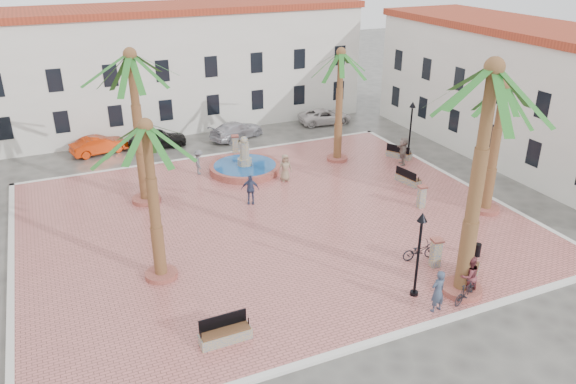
% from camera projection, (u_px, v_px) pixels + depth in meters
% --- Properties ---
extents(ground, '(120.00, 120.00, 0.00)m').
position_uv_depth(ground, '(271.00, 222.00, 30.72)').
color(ground, '#56544F').
rests_on(ground, ground).
extents(plaza, '(26.00, 22.00, 0.15)m').
position_uv_depth(plaza, '(271.00, 220.00, 30.69)').
color(plaza, '#BB6560').
rests_on(plaza, ground).
extents(kerb_n, '(26.30, 0.30, 0.16)m').
position_uv_depth(kerb_n, '(212.00, 156.00, 39.85)').
color(kerb_n, silver).
rests_on(kerb_n, ground).
extents(kerb_s, '(26.30, 0.30, 0.16)m').
position_uv_depth(kerb_s, '(381.00, 340.00, 21.53)').
color(kerb_s, silver).
rests_on(kerb_s, ground).
extents(kerb_e, '(0.30, 22.30, 0.16)m').
position_uv_depth(kerb_e, '(461.00, 182.00, 35.51)').
color(kerb_e, silver).
rests_on(kerb_e, ground).
extents(kerb_w, '(0.30, 22.30, 0.16)m').
position_uv_depth(kerb_w, '(11.00, 273.00, 25.87)').
color(kerb_w, silver).
rests_on(kerb_w, ground).
extents(building_north, '(30.40, 7.40, 9.50)m').
position_uv_depth(building_north, '(176.00, 66.00, 45.41)').
color(building_north, silver).
rests_on(building_north, ground).
extents(building_east, '(7.40, 26.40, 9.00)m').
position_uv_depth(building_east, '(532.00, 95.00, 37.95)').
color(building_east, silver).
rests_on(building_east, ground).
extents(fountain, '(4.65, 4.65, 2.40)m').
position_uv_depth(fountain, '(245.00, 167.00, 36.89)').
color(fountain, '#A85246').
rests_on(fountain, plaza).
extents(palm_nw, '(5.40, 5.40, 8.86)m').
position_uv_depth(palm_nw, '(132.00, 72.00, 29.67)').
color(palm_nw, '#A85246').
rests_on(palm_nw, plaza).
extents(palm_sw, '(4.77, 4.77, 7.45)m').
position_uv_depth(palm_sw, '(147.00, 145.00, 22.87)').
color(palm_sw, '#A85246').
rests_on(palm_sw, plaza).
extents(palm_s, '(5.76, 5.76, 10.13)m').
position_uv_depth(palm_s, '(490.00, 95.00, 20.79)').
color(palm_s, '#A85246').
rests_on(palm_s, plaza).
extents(palm_e, '(5.11, 5.11, 7.49)m').
position_uv_depth(palm_e, '(502.00, 101.00, 29.06)').
color(palm_e, '#A85246').
rests_on(palm_e, plaza).
extents(palm_ne, '(4.65, 4.65, 7.69)m').
position_uv_depth(palm_ne, '(341.00, 65.00, 36.23)').
color(palm_ne, '#A85246').
rests_on(palm_ne, plaza).
extents(bench_s, '(2.01, 0.65, 1.06)m').
position_uv_depth(bench_s, '(225.00, 334.00, 21.26)').
color(bench_s, gray).
rests_on(bench_s, plaza).
extents(bench_se, '(1.77, 1.67, 0.99)m').
position_uv_depth(bench_se, '(470.00, 274.00, 25.15)').
color(bench_se, gray).
rests_on(bench_se, plaza).
extents(bench_e, '(0.85, 1.88, 0.95)m').
position_uv_depth(bench_e, '(408.00, 179.00, 35.10)').
color(bench_e, gray).
rests_on(bench_e, plaza).
extents(bench_ne, '(1.41, 1.82, 0.95)m').
position_uv_depth(bench_ne, '(399.00, 154.00, 39.22)').
color(bench_ne, gray).
rests_on(bench_ne, plaza).
extents(lamppost_s, '(0.43, 0.43, 3.94)m').
position_uv_depth(lamppost_s, '(420.00, 240.00, 23.06)').
color(lamppost_s, black).
rests_on(lamppost_s, plaza).
extents(lamppost_e, '(0.44, 0.44, 4.01)m').
position_uv_depth(lamppost_e, '(411.00, 120.00, 38.23)').
color(lamppost_e, black).
rests_on(lamppost_e, plaza).
extents(bollard_se, '(0.59, 0.59, 1.43)m').
position_uv_depth(bollard_se, '(436.00, 252.00, 25.97)').
color(bollard_se, gray).
rests_on(bollard_se, plaza).
extents(bollard_n, '(0.61, 0.61, 1.41)m').
position_uv_depth(bollard_n, '(235.00, 145.00, 39.60)').
color(bollard_n, gray).
rests_on(bollard_n, plaza).
extents(bollard_e, '(0.52, 0.52, 1.31)m').
position_uv_depth(bollard_e, '(422.00, 196.00, 31.78)').
color(bollard_e, gray).
rests_on(bollard_e, plaza).
extents(litter_bin, '(0.34, 0.34, 0.65)m').
position_uv_depth(litter_bin, '(477.00, 250.00, 26.98)').
color(litter_bin, black).
rests_on(litter_bin, plaza).
extents(cyclist_a, '(0.74, 0.53, 1.90)m').
position_uv_depth(cyclist_a, '(438.00, 291.00, 22.74)').
color(cyclist_a, '#353F54').
rests_on(cyclist_a, plaza).
extents(bicycle_a, '(1.78, 0.81, 0.90)m').
position_uv_depth(bicycle_a, '(419.00, 251.00, 26.66)').
color(bicycle_a, black).
rests_on(bicycle_a, plaza).
extents(cyclist_b, '(0.93, 0.74, 1.86)m').
position_uv_depth(cyclist_b, '(469.00, 276.00, 23.81)').
color(cyclist_b, maroon).
rests_on(cyclist_b, plaza).
extents(bicycle_b, '(1.59, 0.88, 0.92)m').
position_uv_depth(bicycle_b, '(465.00, 293.00, 23.49)').
color(bicycle_b, black).
rests_on(bicycle_b, plaza).
extents(pedestrian_fountain_a, '(0.89, 0.61, 1.74)m').
position_uv_depth(pedestrian_fountain_a, '(285.00, 168.00, 35.23)').
color(pedestrian_fountain_a, '#886F57').
rests_on(pedestrian_fountain_a, plaza).
extents(pedestrian_fountain_b, '(1.12, 0.81, 1.76)m').
position_uv_depth(pedestrian_fountain_b, '(250.00, 189.00, 32.17)').
color(pedestrian_fountain_b, '#374163').
rests_on(pedestrian_fountain_b, plaza).
extents(pedestrian_north, '(0.81, 1.17, 1.66)m').
position_uv_depth(pedestrian_north, '(199.00, 162.00, 36.24)').
color(pedestrian_north, '#58585D').
rests_on(pedestrian_north, plaza).
extents(pedestrian_east, '(1.24, 1.84, 1.91)m').
position_uv_depth(pedestrian_east, '(403.00, 151.00, 37.79)').
color(pedestrian_east, slate).
rests_on(pedestrian_east, plaza).
extents(car_black, '(4.32, 1.97, 1.44)m').
position_uv_depth(car_black, '(157.00, 138.00, 41.37)').
color(car_black, black).
rests_on(car_black, ground).
extents(car_red, '(4.18, 2.20, 1.31)m').
position_uv_depth(car_red, '(99.00, 145.00, 40.23)').
color(car_red, '#B32805').
rests_on(car_red, ground).
extents(car_silver, '(4.86, 3.34, 1.31)m').
position_uv_depth(car_silver, '(237.00, 130.00, 43.31)').
color(car_silver, '#B9B8C2').
rests_on(car_silver, ground).
extents(car_white, '(4.59, 2.44, 1.23)m').
position_uv_depth(car_white, '(325.00, 116.00, 46.87)').
color(car_white, silver).
rests_on(car_white, ground).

